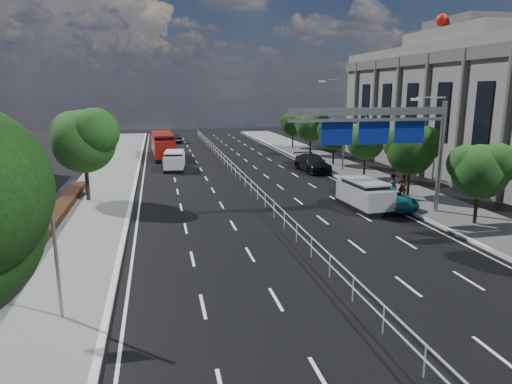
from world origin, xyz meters
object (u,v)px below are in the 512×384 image
object	(u,v)px
overhead_gantry	(386,128)
silver_minivan	(364,195)
near_car_silver	(170,161)
pedestrian_a	(402,186)
pedestrian_b	(392,186)
parked_car_teal	(389,198)
parked_car_dark	(312,163)
white_minivan	(175,161)
near_car_dark	(177,138)
red_bus	(163,145)
toilet_sign	(40,241)

from	to	relation	value
overhead_gantry	silver_minivan	xyz separation A→B (m)	(-0.24, 1.99, -4.64)
overhead_gantry	near_car_silver	xyz separation A→B (m)	(-12.50, 21.77, -4.92)
pedestrian_a	pedestrian_b	xyz separation A→B (m)	(-0.69, 0.30, 0.00)
parked_car_teal	parked_car_dark	size ratio (longest dim) A/B	0.87
near_car_silver	white_minivan	bearing A→B (deg)	101.90
overhead_gantry	parked_car_dark	size ratio (longest dim) A/B	1.82
pedestrian_a	pedestrian_b	world-z (taller)	pedestrian_b
overhead_gantry	pedestrian_a	xyz separation A→B (m)	(3.56, 3.70, -4.58)
near_car_dark	silver_minivan	xyz separation A→B (m)	(10.51, -43.04, 0.27)
near_car_silver	silver_minivan	world-z (taller)	silver_minivan
overhead_gantry	near_car_silver	distance (m)	25.59
silver_minivan	near_car_silver	bearing A→B (deg)	118.22
white_minivan	near_car_dark	distance (m)	24.86
pedestrian_b	white_minivan	bearing A→B (deg)	-43.68
pedestrian_a	white_minivan	bearing A→B (deg)	-44.86
near_car_dark	white_minivan	bearing A→B (deg)	89.27
pedestrian_b	overhead_gantry	bearing A→B (deg)	57.92
white_minivan	parked_car_teal	world-z (taller)	white_minivan
overhead_gantry	parked_car_teal	world-z (taller)	overhead_gantry
pedestrian_a	parked_car_teal	bearing A→B (deg)	42.92
red_bus	pedestrian_a	xyz separation A→B (m)	(16.67, -25.58, -0.50)
near_car_silver	near_car_dark	distance (m)	23.32
near_car_dark	parked_car_dark	bearing A→B (deg)	115.18
red_bus	silver_minivan	world-z (taller)	red_bus
silver_minivan	pedestrian_a	size ratio (longest dim) A/B	2.74
silver_minivan	parked_car_dark	distance (m)	14.72
white_minivan	near_car_silver	world-z (taller)	white_minivan
overhead_gantry	parked_car_dark	world-z (taller)	overhead_gantry
white_minivan	parked_car_dark	bearing A→B (deg)	-8.77
toilet_sign	pedestrian_a	size ratio (longest dim) A/B	2.46
toilet_sign	parked_car_teal	distance (m)	22.80
silver_minivan	parked_car_dark	bearing A→B (deg)	80.98
parked_car_teal	parked_car_dark	world-z (taller)	parked_car_dark
near_car_dark	parked_car_dark	xyz separation A→B (m)	(11.91, -28.39, 0.12)
red_bus	near_car_dark	size ratio (longest dim) A/B	2.35
near_car_dark	silver_minivan	size ratio (longest dim) A/B	0.87
overhead_gantry	near_car_silver	size ratio (longest dim) A/B	2.55
near_car_silver	parked_car_teal	distance (m)	24.31
near_car_dark	pedestrian_a	size ratio (longest dim) A/B	2.38
overhead_gantry	parked_car_teal	bearing A→B (deg)	51.31
overhead_gantry	silver_minivan	distance (m)	5.05
white_minivan	red_bus	xyz separation A→B (m)	(-0.99, 9.07, 0.59)
red_bus	near_car_dark	bearing A→B (deg)	78.84
white_minivan	silver_minivan	bearing A→B (deg)	-50.62
toilet_sign	overhead_gantry	bearing A→B (deg)	29.60
toilet_sign	pedestrian_b	distance (m)	24.98
near_car_silver	pedestrian_b	world-z (taller)	pedestrian_b
pedestrian_b	near_car_dark	bearing A→B (deg)	-68.07
white_minivan	pedestrian_a	world-z (taller)	pedestrian_a
pedestrian_b	parked_car_teal	bearing A→B (deg)	61.06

